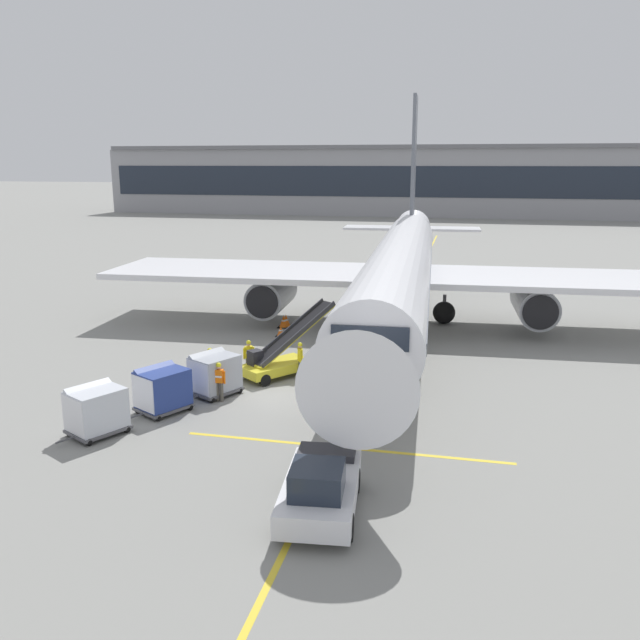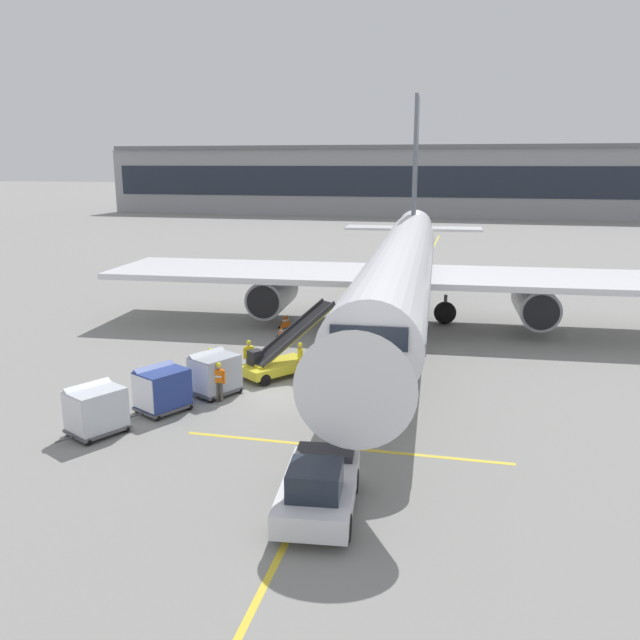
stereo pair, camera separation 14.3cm
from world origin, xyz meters
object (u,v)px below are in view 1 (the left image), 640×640
Objects in this scene: ground_crew_by_loader at (249,355)px; safety_cone_nose_mark at (284,321)px; baggage_cart_second at (162,388)px; safety_cone_wingtip at (281,331)px; ground_crew_wingwalker at (219,379)px; baggage_cart_lead at (214,373)px; belt_loader at (279,358)px; safety_cone_engine_keepout at (286,321)px; ground_crew_marshaller at (210,364)px; ground_crew_by_carts at (300,357)px; parked_airplane at (400,268)px; pushback_tug at (320,488)px; baggage_cart_third at (96,409)px.

safety_cone_nose_mark is (-0.95, 9.49, -0.62)m from ground_crew_by_loader.
baggage_cart_second is 3.56× the size of safety_cone_nose_mark.
ground_crew_by_loader is (1.94, 5.38, -0.00)m from baggage_cart_second.
safety_cone_wingtip is (1.42, 12.71, -0.69)m from baggage_cart_second.
baggage_cart_second is at bearing -139.04° from ground_crew_wingwalker.
ground_crew_wingwalker is (0.54, -0.79, -0.00)m from baggage_cart_lead.
ground_crew_wingwalker is at bearing -87.68° from safety_cone_wingtip.
safety_cone_engine_keepout is at bearing 103.78° from belt_loader.
ground_crew_marshaller is at bearing -145.83° from belt_loader.
safety_cone_wingtip is at bearing 85.02° from ground_crew_marshaller.
safety_cone_nose_mark reaches higher than safety_cone_wingtip.
safety_cone_nose_mark is at bearing 110.35° from ground_crew_by_carts.
safety_cone_engine_keepout is (-6.88, -1.88, -3.30)m from parked_airplane.
safety_cone_engine_keepout is (-3.37, 9.56, -0.62)m from ground_crew_by_carts.
pushback_tug is at bearing -89.52° from parked_airplane.
safety_cone_wingtip is (-0.52, 7.34, -0.69)m from ground_crew_by_loader.
baggage_cart_lead is at bearing -88.45° from safety_cone_nose_mark.
baggage_cart_third is at bearing -107.55° from ground_crew_marshaller.
safety_cone_engine_keepout is (-2.34, 9.54, -0.53)m from belt_loader.
belt_loader is 1.49m from ground_crew_by_loader.
belt_loader is 2.79× the size of ground_crew_marshaller.
parked_airplane is at bearing 90.48° from pushback_tug.
parked_airplane reaches higher than safety_cone_nose_mark.
safety_cone_wingtip is (2.81, 15.42, -0.69)m from baggage_cart_third.
pushback_tug is 2.63× the size of ground_crew_marshaller.
pushback_tug is (8.15, -6.53, -0.17)m from baggage_cart_second.
baggage_cart_second is 15.16m from safety_cone_engine_keepout.
ground_crew_wingwalker is at bearing 127.60° from pushback_tug.
ground_crew_wingwalker is at bearing 40.96° from baggage_cart_second.
belt_loader reaches higher than safety_cone_wingtip.
baggage_cart_lead is 1.59× the size of ground_crew_by_carts.
belt_loader is at bearing 56.48° from baggage_cart_lead.
belt_loader is at bearing 68.58° from ground_crew_wingwalker.
belt_loader is at bearing -75.38° from safety_cone_nose_mark.
ground_crew_by_carts is at bearing 51.29° from baggage_cart_second.
ground_crew_by_loader and ground_crew_by_carts have the same top height.
ground_crew_wingwalker is at bearing 53.07° from baggage_cart_third.
ground_crew_by_carts reaches higher than safety_cone_nose_mark.
parked_airplane is 60.38× the size of safety_cone_engine_keepout.
baggage_cart_third is at bearing -100.32° from safety_cone_wingtip.
belt_loader is 9.84m from safety_cone_engine_keepout.
ground_crew_wingwalker is 2.24× the size of safety_cone_engine_keepout.
belt_loader is 12.99m from pushback_tug.
baggage_cart_second is 2.48m from ground_crew_wingwalker.
safety_cone_wingtip is at bearing 94.04° from ground_crew_by_loader.
baggage_cart_lead is 2.75m from baggage_cart_second.
safety_cone_wingtip is (-3.03, 7.17, -0.69)m from ground_crew_by_carts.
baggage_cart_second is 7.11m from ground_crew_by_carts.
ground_crew_wingwalker is 13.52m from safety_cone_engine_keepout.
belt_loader is 3.37m from ground_crew_marshaller.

